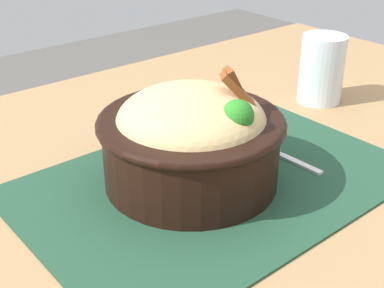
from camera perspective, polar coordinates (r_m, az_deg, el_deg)
table at (r=0.67m, az=-0.89°, el=-9.19°), size 1.38×0.83×0.76m
placemat at (r=0.64m, az=2.43°, el=-3.98°), size 0.46×0.32×0.00m
bowl at (r=0.61m, az=0.04°, el=0.73°), size 0.22×0.22×0.14m
fork at (r=0.70m, az=9.28°, el=-1.06°), size 0.02×0.12×0.00m
drinking_glass at (r=0.88m, az=13.72°, el=7.40°), size 0.07×0.07×0.11m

